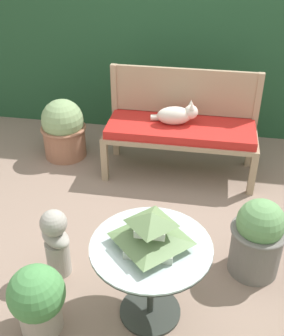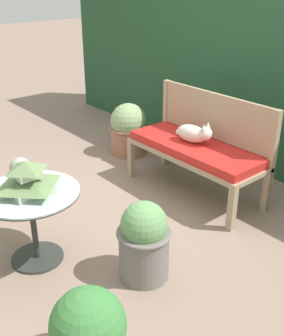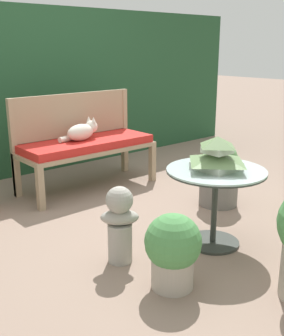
{
  "view_description": "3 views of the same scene",
  "coord_description": "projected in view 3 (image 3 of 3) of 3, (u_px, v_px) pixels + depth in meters",
  "views": [
    {
      "loc": [
        0.34,
        -2.47,
        2.28
      ],
      "look_at": [
        -0.16,
        0.39,
        0.42
      ],
      "focal_mm": 45.0,
      "sensor_mm": 36.0,
      "label": 1
    },
    {
      "loc": [
        2.63,
        -1.76,
        2.03
      ],
      "look_at": [
        0.13,
        0.33,
        0.49
      ],
      "focal_mm": 45.0,
      "sensor_mm": 36.0,
      "label": 2
    },
    {
      "loc": [
        -2.23,
        -2.54,
        1.44
      ],
      "look_at": [
        0.17,
        0.25,
        0.37
      ],
      "focal_mm": 45.0,
      "sensor_mm": 36.0,
      "label": 3
    }
  ],
  "objects": [
    {
      "name": "garden_bench",
      "position": [
        88.0,
        147.0,
        4.32
      ],
      "size": [
        1.42,
        0.55,
        0.52
      ],
      "color": "tan",
      "rests_on": "ground"
    },
    {
      "name": "ground",
      "position": [
        146.0,
        219.0,
        3.64
      ],
      "size": [
        30.0,
        30.0,
        0.0
      ],
      "primitive_type": "plane",
      "color": "gray"
    },
    {
      "name": "patio_table",
      "position": [
        215.0,
        186.0,
        3.07
      ],
      "size": [
        0.72,
        0.72,
        0.59
      ],
      "color": "#2D332D",
      "rests_on": "ground"
    },
    {
      "name": "foliage_hedge_back",
      "position": [
        21.0,
        89.0,
        5.05
      ],
      "size": [
        6.4,
        0.78,
        1.88
      ],
      "primitive_type": "cube",
      "color": "#234C2D",
      "rests_on": "ground"
    },
    {
      "name": "garden_bust",
      "position": [
        120.0,
        222.0,
        2.86
      ],
      "size": [
        0.3,
        0.28,
        0.55
      ],
      "rotation": [
        0.0,
        0.0,
        -0.65
      ],
      "color": "#A39E93",
      "rests_on": "ground"
    },
    {
      "name": "potted_plant_patio_mid",
      "position": [
        219.0,
        174.0,
        3.91
      ],
      "size": [
        0.39,
        0.39,
        0.6
      ],
      "color": "slate",
      "rests_on": "ground"
    },
    {
      "name": "pagoda_birdhouse",
      "position": [
        217.0,
        155.0,
        3.01
      ],
      "size": [
        0.37,
        0.37,
        0.24
      ],
      "color": "#B2BCA8",
      "rests_on": "patio_table"
    },
    {
      "name": "bench_backrest",
      "position": [
        73.0,
        120.0,
        4.44
      ],
      "size": [
        1.42,
        0.06,
        0.97
      ],
      "color": "tan",
      "rests_on": "ground"
    },
    {
      "name": "cat",
      "position": [
        82.0,
        131.0,
        4.27
      ],
      "size": [
        0.44,
        0.22,
        0.23
      ],
      "rotation": [
        0.0,
        0.0,
        0.17
      ],
      "color": "silver",
      "rests_on": "garden_bench"
    },
    {
      "name": "potted_plant_table_near",
      "position": [
        173.0,
        250.0,
        2.55
      ],
      "size": [
        0.35,
        0.35,
        0.48
      ],
      "color": "#ADA393",
      "rests_on": "ground"
    }
  ]
}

